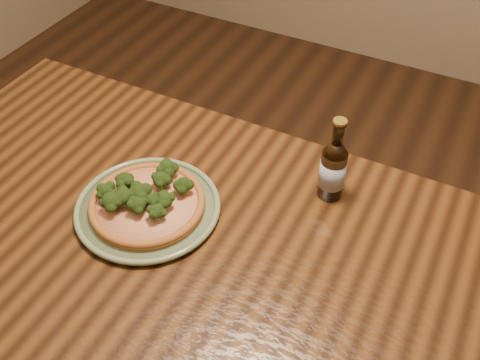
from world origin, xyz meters
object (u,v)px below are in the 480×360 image
at_px(plate, 148,208).
at_px(beer_bottle, 333,169).
at_px(table, 200,283).
at_px(pizza, 146,201).

distance_m(plate, beer_bottle, 0.42).
bearing_deg(beer_bottle, plate, -150.95).
distance_m(table, plate, 0.20).
xyz_separation_m(table, pizza, (-0.17, 0.06, 0.12)).
relative_size(table, pizza, 6.22).
xyz_separation_m(plate, pizza, (-0.00, 0.00, 0.02)).
height_order(table, pizza, pizza).
bearing_deg(table, beer_bottle, 59.02).
bearing_deg(plate, pizza, 172.18).
xyz_separation_m(pizza, beer_bottle, (0.34, 0.23, 0.05)).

